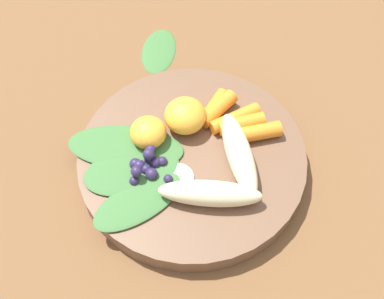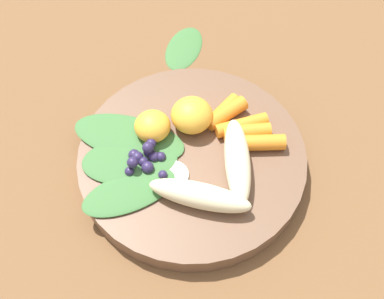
# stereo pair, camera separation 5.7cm
# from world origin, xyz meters

# --- Properties ---
(ground_plane) EXTENTS (2.40, 2.40, 0.00)m
(ground_plane) POSITION_xyz_m (0.00, 0.00, 0.00)
(ground_plane) COLOR brown
(bowl) EXTENTS (0.26, 0.26, 0.03)m
(bowl) POSITION_xyz_m (0.00, 0.00, 0.01)
(bowl) COLOR brown
(bowl) RESTS_ON ground_plane
(banana_peeled_left) EXTENTS (0.10, 0.09, 0.03)m
(banana_peeled_left) POSITION_xyz_m (-0.02, 0.05, 0.04)
(banana_peeled_left) COLOR beige
(banana_peeled_left) RESTS_ON bowl
(banana_peeled_right) EXTENTS (0.07, 0.11, 0.03)m
(banana_peeled_right) POSITION_xyz_m (0.04, 0.04, 0.04)
(banana_peeled_right) COLOR beige
(banana_peeled_right) RESTS_ON bowl
(orange_segment_near) EXTENTS (0.04, 0.04, 0.03)m
(orange_segment_near) POSITION_xyz_m (0.01, -0.05, 0.04)
(orange_segment_near) COLOR #F4A833
(orange_segment_near) RESTS_ON bowl
(orange_segment_far) EXTENTS (0.05, 0.05, 0.04)m
(orange_segment_far) POSITION_xyz_m (-0.03, -0.03, 0.04)
(orange_segment_far) COLOR #F4A833
(orange_segment_far) RESTS_ON bowl
(carrot_front) EXTENTS (0.06, 0.06, 0.02)m
(carrot_front) POSITION_xyz_m (-0.05, 0.05, 0.03)
(carrot_front) COLOR orange
(carrot_front) RESTS_ON bowl
(carrot_mid_left) EXTENTS (0.05, 0.05, 0.02)m
(carrot_mid_left) POSITION_xyz_m (-0.06, 0.03, 0.03)
(carrot_mid_left) COLOR orange
(carrot_mid_left) RESTS_ON bowl
(carrot_mid_right) EXTENTS (0.06, 0.05, 0.02)m
(carrot_mid_right) POSITION_xyz_m (-0.06, 0.02, 0.03)
(carrot_mid_right) COLOR orange
(carrot_mid_right) RESTS_ON bowl
(carrot_rear) EXTENTS (0.06, 0.03, 0.02)m
(carrot_rear) POSITION_xyz_m (-0.07, 0.00, 0.03)
(carrot_rear) COLOR orange
(carrot_rear) RESTS_ON bowl
(carrot_small) EXTENTS (0.05, 0.02, 0.02)m
(carrot_small) POSITION_xyz_m (-0.07, -0.01, 0.03)
(carrot_small) COLOR orange
(carrot_small) RESTS_ON bowl
(blueberry_pile) EXTENTS (0.05, 0.05, 0.02)m
(blueberry_pile) POSITION_xyz_m (0.04, -0.03, 0.03)
(blueberry_pile) COLOR #2D234C
(blueberry_pile) RESTS_ON bowl
(coconut_shred_patch) EXTENTS (0.04, 0.04, 0.00)m
(coconut_shred_patch) POSITION_xyz_m (0.04, 0.00, 0.03)
(coconut_shred_patch) COLOR white
(coconut_shred_patch) RESTS_ON bowl
(kale_leaf_left) EXTENTS (0.10, 0.15, 0.00)m
(kale_leaf_left) POSITION_xyz_m (0.03, -0.07, 0.03)
(kale_leaf_left) COLOR #3D7038
(kale_leaf_left) RESTS_ON bowl
(kale_leaf_right) EXTENTS (0.12, 0.12, 0.00)m
(kale_leaf_right) POSITION_xyz_m (0.05, -0.05, 0.03)
(kale_leaf_right) COLOR #3D7038
(kale_leaf_right) RESTS_ON bowl
(kale_leaf_rear) EXTENTS (0.12, 0.09, 0.00)m
(kale_leaf_rear) POSITION_xyz_m (0.08, -0.02, 0.03)
(kale_leaf_rear) COLOR #3D7038
(kale_leaf_rear) RESTS_ON bowl
(kale_leaf_stray) EXTENTS (0.10, 0.07, 0.01)m
(kale_leaf_stray) POSITION_xyz_m (-0.14, -0.13, 0.00)
(kale_leaf_stray) COLOR #3D7038
(kale_leaf_stray) RESTS_ON ground_plane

